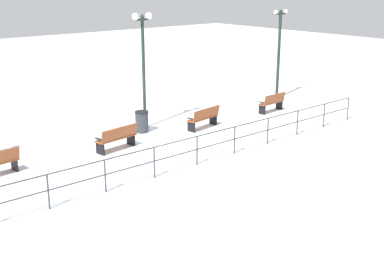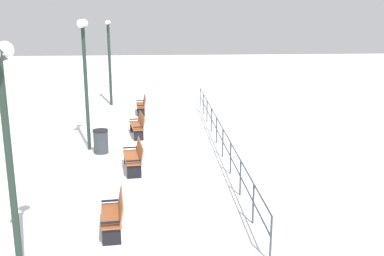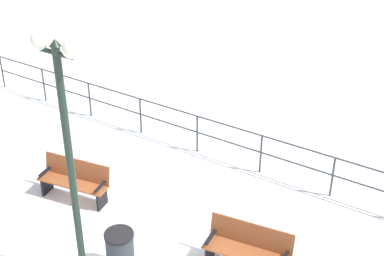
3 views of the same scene
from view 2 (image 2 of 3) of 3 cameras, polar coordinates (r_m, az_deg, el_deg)
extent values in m
plane|color=white|center=(17.69, -7.54, -2.90)|extent=(80.00, 80.00, 0.00)
cube|color=brown|center=(24.02, -6.45, 2.86)|extent=(0.53, 1.58, 0.04)
cube|color=brown|center=(23.98, -5.95, 3.45)|extent=(0.22, 1.56, 0.46)
cube|color=black|center=(24.74, -6.48, 2.64)|extent=(0.38, 0.08, 0.46)
cube|color=black|center=(23.41, -6.38, 1.98)|extent=(0.38, 0.08, 0.46)
cube|color=black|center=(24.67, -6.55, 3.44)|extent=(0.39, 0.10, 0.04)
cube|color=black|center=(23.33, -6.45, 2.82)|extent=(0.39, 0.10, 0.04)
cube|color=brown|center=(19.70, -6.96, 0.29)|extent=(0.71, 1.74, 0.04)
cube|color=brown|center=(19.67, -6.33, 1.04)|extent=(0.39, 1.69, 0.47)
cube|color=black|center=(20.48, -7.18, 0.16)|extent=(0.40, 0.11, 0.46)
cube|color=black|center=(19.04, -6.68, -0.91)|extent=(0.40, 0.11, 0.46)
cube|color=black|center=(20.39, -7.27, 1.11)|extent=(0.41, 0.13, 0.04)
cube|color=black|center=(18.95, -6.77, 0.11)|extent=(0.41, 0.13, 0.04)
cube|color=brown|center=(15.43, -7.50, -3.65)|extent=(0.74, 1.75, 0.04)
cube|color=brown|center=(15.37, -6.56, -2.69)|extent=(0.34, 1.70, 0.47)
cube|color=black|center=(16.22, -7.68, -3.64)|extent=(0.47, 0.11, 0.47)
cube|color=black|center=(14.80, -7.23, -5.40)|extent=(0.47, 0.11, 0.47)
cube|color=black|center=(16.11, -7.79, -2.44)|extent=(0.47, 0.13, 0.04)
cube|color=black|center=(14.68, -7.35, -4.09)|extent=(0.47, 0.13, 0.04)
cube|color=brown|center=(11.34, -10.08, -10.72)|extent=(0.63, 1.50, 0.04)
cube|color=brown|center=(11.24, -8.90, -9.54)|extent=(0.27, 1.46, 0.45)
cube|color=black|center=(12.00, -10.06, -10.42)|extent=(0.43, 0.09, 0.44)
cube|color=black|center=(10.87, -10.00, -13.17)|extent=(0.43, 0.09, 0.44)
cube|color=black|center=(11.87, -10.23, -8.93)|extent=(0.43, 0.11, 0.04)
cube|color=black|center=(10.72, -10.19, -11.56)|extent=(0.43, 0.11, 0.04)
cylinder|color=#1E2D23|center=(26.32, -10.24, 7.83)|extent=(0.16, 0.16, 4.65)
cylinder|color=#1E2D23|center=(26.17, -10.46, 12.63)|extent=(0.09, 0.79, 0.09)
sphere|color=white|center=(26.56, -10.38, 12.87)|extent=(0.22, 0.22, 0.22)
sphere|color=white|center=(25.78, -10.56, 12.82)|extent=(0.22, 0.22, 0.22)
cone|color=#1E2D23|center=(26.16, -10.48, 13.02)|extent=(0.22, 0.22, 0.12)
cylinder|color=#1E2D23|center=(17.70, -13.08, 4.81)|extent=(0.14, 0.14, 4.78)
cylinder|color=#1E2D23|center=(17.48, -13.51, 12.16)|extent=(0.08, 0.67, 0.08)
sphere|color=white|center=(17.81, -13.36, 12.64)|extent=(0.30, 0.30, 0.30)
sphere|color=white|center=(17.15, -13.71, 12.57)|extent=(0.30, 0.30, 0.30)
cone|color=#1E2D23|center=(17.48, -13.54, 12.74)|extent=(0.19, 0.19, 0.12)
cylinder|color=#1E2D23|center=(9.02, -21.67, -5.76)|extent=(0.13, 0.13, 4.52)
sphere|color=white|center=(8.91, -22.32, 9.03)|extent=(0.32, 0.32, 0.32)
cylinder|color=#383D42|center=(25.66, 1.02, 3.82)|extent=(0.05, 0.05, 1.05)
cylinder|color=#383D42|center=(23.87, 1.42, 3.02)|extent=(0.05, 0.05, 1.05)
cylinder|color=#383D42|center=(22.08, 1.89, 2.09)|extent=(0.05, 0.05, 1.05)
cylinder|color=#383D42|center=(20.31, 2.43, 1.00)|extent=(0.05, 0.05, 1.05)
cylinder|color=#383D42|center=(18.54, 3.08, -0.30)|extent=(0.05, 0.05, 1.05)
cylinder|color=#383D42|center=(16.79, 3.87, -1.87)|extent=(0.05, 0.05, 1.05)
cylinder|color=#383D42|center=(15.06, 4.84, -3.81)|extent=(0.05, 0.05, 1.05)
cylinder|color=#383D42|center=(13.35, 6.06, -6.25)|extent=(0.05, 0.05, 1.05)
cylinder|color=#383D42|center=(11.69, 7.66, -9.38)|extent=(0.05, 0.05, 1.05)
cylinder|color=#383D42|center=(10.08, 9.82, -13.52)|extent=(0.05, 0.05, 1.05)
cylinder|color=#383D42|center=(17.53, 3.48, 0.61)|extent=(0.04, 16.50, 0.04)
cylinder|color=#383D42|center=(17.65, 3.46, -0.88)|extent=(0.04, 16.50, 0.04)
cylinder|color=#2D3338|center=(17.55, -11.31, -1.75)|extent=(0.55, 0.55, 0.85)
cylinder|color=black|center=(17.43, -11.38, -0.31)|extent=(0.58, 0.58, 0.06)
camera|label=1|loc=(15.78, 67.91, 9.44)|focal=46.88mm
camera|label=3|loc=(14.30, -45.02, 21.98)|focal=53.58mm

